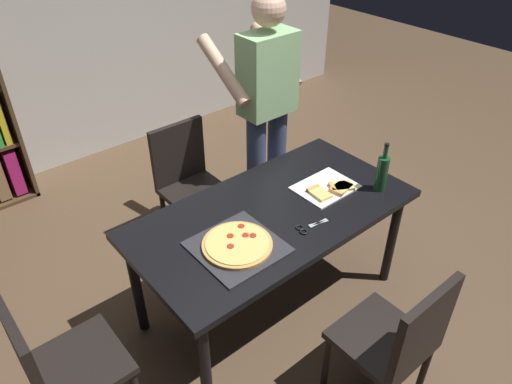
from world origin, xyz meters
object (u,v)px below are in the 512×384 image
chair_left_end (57,364)px  person_serving_pizza (266,105)px  pepperoni_pizza_on_tray (237,245)px  wine_bottle (382,172)px  dining_table (273,221)px  kitchen_scissors (308,227)px  chair_near_camera (398,339)px  chair_far_side (188,178)px

chair_left_end → person_serving_pizza: bearing=20.5°
pepperoni_pizza_on_tray → wine_bottle: wine_bottle is taller
wine_bottle → dining_table: bearing=158.6°
person_serving_pizza → dining_table: bearing=-128.1°
dining_table → pepperoni_pizza_on_tray: pepperoni_pizza_on_tray is taller
chair_left_end → wine_bottle: wine_bottle is taller
wine_bottle → kitchen_scissors: bearing=178.7°
kitchen_scissors → chair_near_camera: bearing=-93.6°
pepperoni_pizza_on_tray → chair_far_side: bearing=71.3°
pepperoni_pizza_on_tray → wine_bottle: 1.00m
chair_far_side → kitchen_scissors: bearing=-87.9°
chair_near_camera → dining_table: bearing=90.0°
chair_near_camera → pepperoni_pizza_on_tray: chair_near_camera is taller
person_serving_pizza → kitchen_scissors: 1.08m
chair_left_end → pepperoni_pizza_on_tray: bearing=-6.9°
pepperoni_pizza_on_tray → kitchen_scissors: size_ratio=2.16×
chair_left_end → kitchen_scissors: size_ratio=4.55×
person_serving_pizza → wine_bottle: bearing=-84.2°
person_serving_pizza → pepperoni_pizza_on_tray: person_serving_pizza is taller
chair_far_side → kitchen_scissors: size_ratio=4.55×
chair_left_end → person_serving_pizza: (1.85, 0.69, 0.49)m
chair_left_end → kitchen_scissors: chair_left_end is taller
dining_table → chair_far_side: 0.93m
dining_table → pepperoni_pizza_on_tray: size_ratio=3.86×
chair_near_camera → kitchen_scissors: (0.04, 0.68, 0.24)m
person_serving_pizza → wine_bottle: (0.10, -0.94, -0.13)m
chair_far_side → pepperoni_pizza_on_tray: chair_far_side is taller
pepperoni_pizza_on_tray → person_serving_pizza: bearing=42.2°
person_serving_pizza → wine_bottle: size_ratio=5.54×
chair_near_camera → chair_far_side: 1.83m
pepperoni_pizza_on_tray → kitchen_scissors: (0.39, -0.12, -0.01)m
chair_left_end → kitchen_scissors: bearing=-10.0°
chair_left_end → wine_bottle: 2.00m
chair_left_end → wine_bottle: size_ratio=2.85×
dining_table → chair_near_camera: (-0.00, -0.91, -0.16)m
wine_bottle → person_serving_pizza: bearing=95.8°
pepperoni_pizza_on_tray → wine_bottle: bearing=-7.8°
chair_left_end → person_serving_pizza: person_serving_pizza is taller
dining_table → wine_bottle: bearing=-21.4°
dining_table → chair_left_end: (-1.31, 0.00, -0.16)m
wine_bottle → pepperoni_pizza_on_tray: bearing=172.2°
chair_left_end → pepperoni_pizza_on_tray: size_ratio=2.11×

